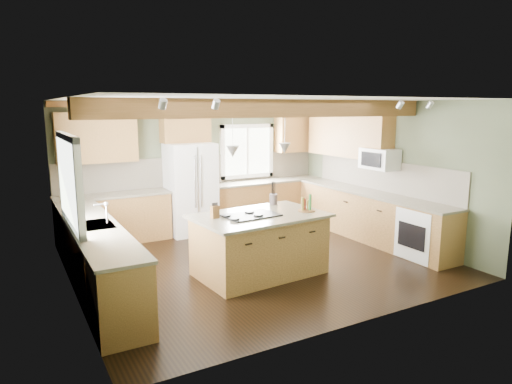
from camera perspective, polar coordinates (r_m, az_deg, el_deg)
floor at (r=7.58m, az=0.03°, el=-8.60°), size 5.60×5.60×0.00m
ceiling at (r=7.16m, az=0.03°, el=11.46°), size 5.60×5.60×0.00m
wall_back at (r=9.50m, az=-7.36°, el=3.28°), size 5.60×0.00×5.60m
wall_left at (r=6.40m, az=-22.43°, el=-0.94°), size 0.00×5.00×5.00m
wall_right at (r=8.95m, az=15.89°, el=2.52°), size 0.00×5.00×5.00m
ceiling_beam at (r=6.71m, az=2.26°, el=10.40°), size 5.55×0.26×0.26m
soffit_trim at (r=9.33m, az=-7.31°, el=10.79°), size 5.55×0.20×0.10m
backsplash_back at (r=9.50m, az=-7.32°, el=2.73°), size 5.58×0.03×0.58m
backsplash_right at (r=8.99m, az=15.57°, el=1.99°), size 0.03×3.70×0.58m
base_cab_back_left at (r=8.86m, az=-17.31°, el=-3.30°), size 2.02×0.60×0.88m
counter_back_left at (r=8.77m, az=-17.47°, el=-0.37°), size 2.06×0.64×0.04m
base_cab_back_right at (r=10.02m, az=1.33°, el=-1.24°), size 2.62×0.60×0.88m
counter_back_right at (r=9.94m, az=1.34°, el=1.35°), size 2.66×0.64×0.04m
base_cab_left at (r=6.70m, az=-19.40°, el=-7.86°), size 0.60×3.70×0.88m
counter_left at (r=6.57m, az=-19.64°, el=-4.04°), size 0.64×3.74×0.04m
base_cab_right at (r=8.93m, az=14.02°, el=-3.02°), size 0.60×3.70×0.88m
counter_right at (r=8.84m, az=14.15°, el=-0.12°), size 0.64×3.74×0.04m
upper_cab_back_left at (r=8.72m, az=-19.32°, el=6.43°), size 1.40×0.35×0.90m
upper_cab_over_fridge at (r=9.16m, az=-8.84°, el=8.32°), size 0.96×0.35×0.70m
upper_cab_right at (r=9.43m, az=11.45°, el=7.07°), size 0.35×2.20×0.90m
upper_cab_back_corner at (r=10.36m, az=4.90°, el=7.54°), size 0.90×0.35×0.90m
window_left at (r=6.41m, az=-22.46°, el=1.35°), size 0.04×1.60×1.05m
window_back at (r=9.93m, az=-1.17°, el=5.13°), size 1.10×0.04×1.00m
sink at (r=6.57m, az=-19.64°, el=-4.00°), size 0.50×0.65×0.03m
faucet at (r=6.57m, az=-18.17°, el=-2.62°), size 0.02×0.02×0.28m
dishwasher at (r=5.50m, az=-16.86°, el=-11.88°), size 0.60×0.60×0.84m
oven at (r=8.07m, az=20.29°, el=-4.90°), size 0.60×0.72×0.84m
microwave at (r=8.73m, az=15.18°, el=4.02°), size 0.40×0.70×0.38m
pendant_left at (r=6.37m, az=-2.93°, el=5.08°), size 0.18×0.18×0.16m
pendant_right at (r=6.88m, az=3.59°, el=5.47°), size 0.18×0.18×0.16m
refrigerator at (r=9.10m, az=-8.16°, el=0.40°), size 0.90×0.74×1.80m
island at (r=6.90m, az=0.44°, el=-6.71°), size 1.89×1.24×0.88m
island_top at (r=6.77m, az=0.44°, el=-2.99°), size 2.02×1.37×0.04m
cooktop at (r=6.69m, az=-0.63°, el=-2.91°), size 0.82×0.58×0.02m
knife_block at (r=6.56m, az=-5.16°, el=-2.50°), size 0.12×0.09×0.18m
utensil_crock at (r=7.47m, az=2.19°, el=-0.90°), size 0.17×0.17×0.17m
bottle_tray at (r=7.01m, az=6.36°, el=-1.40°), size 0.27×0.27×0.24m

